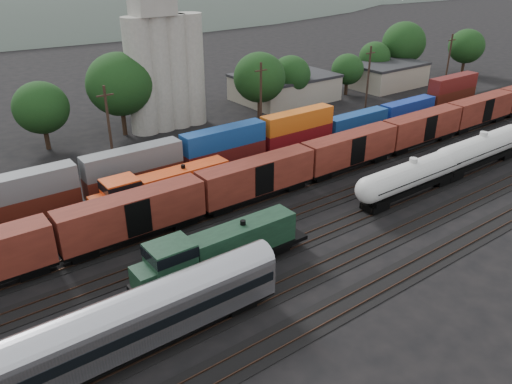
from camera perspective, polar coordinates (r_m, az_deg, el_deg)
ground at (r=56.45m, az=4.30°, el=-2.46°), size 600.00×600.00×0.00m
tracks at (r=56.43m, az=4.30°, el=-2.42°), size 180.00×33.20×0.20m
green_locomotive at (r=44.65m, az=-4.73°, el=-6.77°), size 17.60×3.11×4.66m
tank_car_a at (r=61.72m, az=17.32°, el=1.79°), size 17.90×3.20×4.69m
tank_car_b at (r=73.44m, az=24.30°, el=4.55°), size 18.77×3.36×4.92m
passenger_coach at (r=37.19m, az=-13.67°, el=-14.03°), size 23.10×2.85×5.25m
orange_locomotive at (r=57.28m, az=-10.92°, el=0.46°), size 18.24×3.04×4.56m
boxcar_string at (r=62.32m, az=5.80°, el=3.45°), size 153.60×2.90×4.20m
container_wall at (r=62.62m, az=-10.47°, el=2.74°), size 162.17×2.60×5.80m
grain_silo at (r=83.23m, az=-10.46°, el=14.67°), size 13.40×5.00×29.00m
industrial_sheds at (r=86.10m, az=-7.77°, el=9.25°), size 119.38×17.26×5.10m
tree_band at (r=80.30m, az=-16.98°, el=10.83°), size 167.42×23.22×14.07m
utility_poles at (r=70.87m, az=-7.30°, el=8.78°), size 122.20×0.36×12.00m
distant_hills at (r=306.37m, az=-26.33°, el=14.27°), size 860.00×286.00×130.00m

